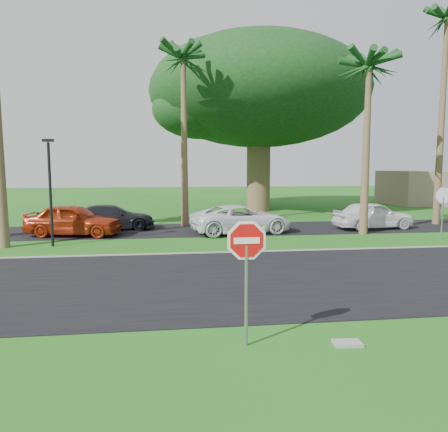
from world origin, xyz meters
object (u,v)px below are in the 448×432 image
car_minivan (242,219)px  stop_sign_near (246,257)px  car_dark (112,218)px  car_pickup (373,215)px  stop_sign_far (443,202)px  car_red (73,220)px

car_minivan → stop_sign_near: bearing=160.4°
car_dark → stop_sign_near: bearing=-168.9°
car_minivan → car_pickup: size_ratio=1.18×
stop_sign_near → stop_sign_far: bearing=43.7°
car_dark → car_pickup: (14.34, -1.59, 0.08)m
car_red → car_dark: 2.54m
car_minivan → car_red: bearing=78.3°
car_dark → car_pickup: size_ratio=1.04×
car_red → stop_sign_far: bearing=-89.7°
car_red → car_minivan: (8.48, -0.22, -0.07)m
stop_sign_far → car_dark: bearing=-18.0°
car_dark → car_pickup: 14.42m
stop_sign_near → car_pickup: (9.81, 14.61, -1.02)m
car_red → car_pickup: car_red is taller
car_minivan → car_pickup: car_pickup is taller
stop_sign_near → car_dark: stop_sign_near is taller
car_red → car_pickup: (15.96, 0.36, -0.04)m
car_red → car_minivan: 8.48m
stop_sign_near → car_red: bearing=113.4°
stop_sign_near → car_red: stop_sign_near is taller
car_dark → car_red: bearing=135.6°
stop_sign_far → car_red: 17.98m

